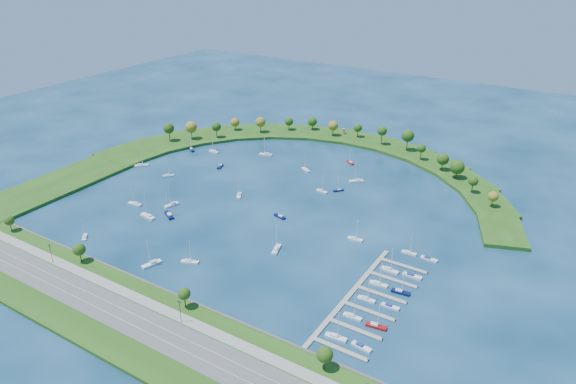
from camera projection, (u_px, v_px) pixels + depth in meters
The scene contains 40 objects.
ground at pixel (276, 199), 312.30m from camera, with size 700.00×700.00×0.00m, color #07273D.
south_shoreline at pixel (114, 309), 217.77m from camera, with size 420.00×43.10×11.60m.
breakwater at pixel (259, 157), 371.30m from camera, with size 286.74×247.64×2.00m.
breakwater_trees at pixel (324, 137), 381.05m from camera, with size 238.09×89.77×15.54m.
harbor_tower at pixel (344, 131), 410.32m from camera, with size 2.60×2.60×4.51m.
dock_system at pixel (366, 299), 224.71m from camera, with size 24.28×82.00×1.60m.
moored_boat_0 at pixel (306, 169), 351.09m from camera, with size 8.07×5.73×11.70m.
moored_boat_1 at pixel (141, 165), 357.31m from camera, with size 8.31×8.51×13.66m.
moored_boat_2 at pixel (148, 216), 291.29m from camera, with size 10.27×4.07×14.69m.
moored_boat_3 at pixel (338, 190), 322.06m from camera, with size 5.80×6.20×9.77m.
moored_boat_4 at pixel (220, 166), 356.10m from camera, with size 4.85×8.20×11.64m.
moored_boat_5 at pixel (280, 216), 291.54m from camera, with size 8.01×3.91×11.35m.
moored_boat_6 at pixel (239, 195), 315.48m from camera, with size 6.25×8.17×12.03m.
moored_boat_7 at pixel (152, 263), 248.54m from camera, with size 5.41×9.86×13.96m.
moored_boat_8 at pixel (192, 149), 384.34m from camera, with size 7.92×6.39×11.83m.
moored_boat_9 at pixel (168, 175), 342.19m from camera, with size 6.16×6.72×10.49m.
moored_boat_10 at pixel (355, 239), 269.39m from camera, with size 8.02×2.81×11.57m.
moored_boat_11 at pixel (356, 181), 334.33m from camera, with size 8.54×7.61×13.19m.
moored_boat_12 at pixel (350, 162), 362.24m from camera, with size 7.32×6.10×11.04m.
moored_boat_13 at pixel (85, 237), 271.17m from camera, with size 6.46×6.45×10.49m.
moored_boat_14 at pixel (172, 204), 304.23m from camera, with size 4.54×9.26×13.11m.
moored_boat_15 at pixel (214, 151), 381.04m from camera, with size 8.48×2.84×12.27m.
moored_boat_16 at pixel (266, 154), 375.58m from camera, with size 9.74×4.94×13.79m.
moored_boat_17 at pixel (276, 249), 260.37m from camera, with size 5.16×9.55×13.53m.
moored_boat_18 at pixel (322, 191), 320.96m from camera, with size 7.57×3.06×10.81m.
moored_boat_19 at pixel (135, 203), 305.34m from camera, with size 8.88×3.27×12.77m.
moored_boat_20 at pixel (190, 261), 250.31m from camera, with size 8.67×5.47×12.37m.
moored_boat_21 at pixel (169, 215), 292.73m from camera, with size 9.87×7.34×14.45m.
docked_boat_0 at pixel (336, 337), 202.68m from camera, with size 8.87×3.25×12.76m.
docked_boat_1 at pixel (361, 347), 198.21m from camera, with size 8.35×3.25×1.66m.
docked_boat_2 at pixel (352, 316), 213.91m from camera, with size 7.98×2.35×11.69m.
docked_boat_3 at pixel (376, 325), 208.61m from camera, with size 8.66×3.44×12.39m.
docked_boat_4 at pixel (366, 299), 224.26m from camera, with size 7.89×2.49×11.47m.
docked_boat_5 at pixel (390, 306), 219.97m from camera, with size 7.85×2.51×1.58m.
docked_boat_6 at pixel (378, 283), 234.10m from camera, with size 8.50×2.96×12.27m.
docked_boat_7 at pixel (401, 291), 228.81m from camera, with size 8.43×3.16×12.10m.
docked_boat_8 at pixel (389, 270), 243.98m from camera, with size 8.83×2.99×12.77m.
docked_boat_9 at pixel (412, 276), 239.95m from camera, with size 8.87×2.53×1.81m.
docked_boat_10 at pixel (409, 252), 257.55m from camera, with size 7.47×2.47×10.83m.
docked_boat_11 at pixel (429, 259), 252.77m from camera, with size 8.14×2.46×1.65m.
Camera 1 is at (154.02, -233.89, 138.46)m, focal length 32.95 mm.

